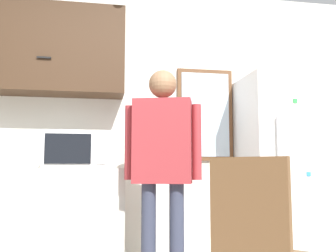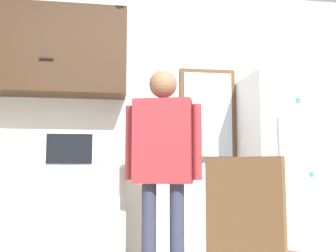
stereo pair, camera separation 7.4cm
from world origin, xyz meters
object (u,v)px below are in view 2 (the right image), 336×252
(person, at_px, (163,153))
(refrigerator, at_px, (284,169))
(chair, at_px, (255,246))
(microwave, at_px, (78,150))

(person, bearing_deg, refrigerator, 38.61)
(person, distance_m, chair, 1.18)
(person, relative_size, refrigerator, 0.94)
(person, bearing_deg, chair, -56.79)
(chair, bearing_deg, refrigerator, -74.87)
(microwave, distance_m, person, 0.80)
(microwave, relative_size, person, 0.31)
(person, relative_size, chair, 1.75)
(refrigerator, bearing_deg, microwave, -178.06)
(microwave, relative_size, refrigerator, 0.29)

